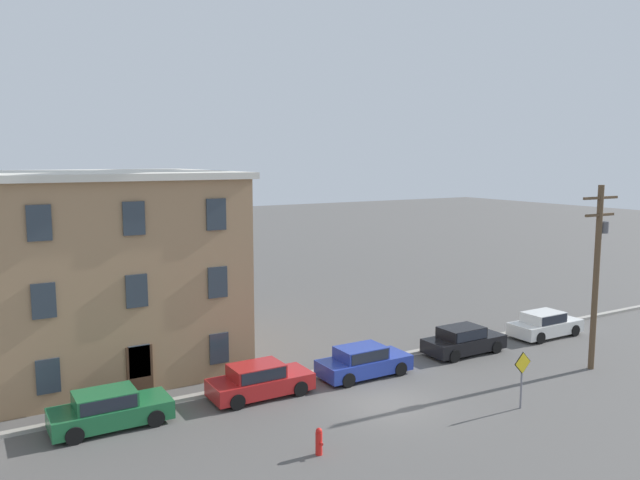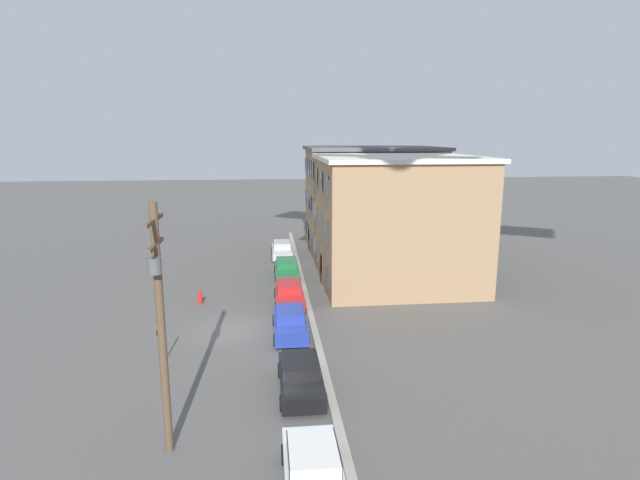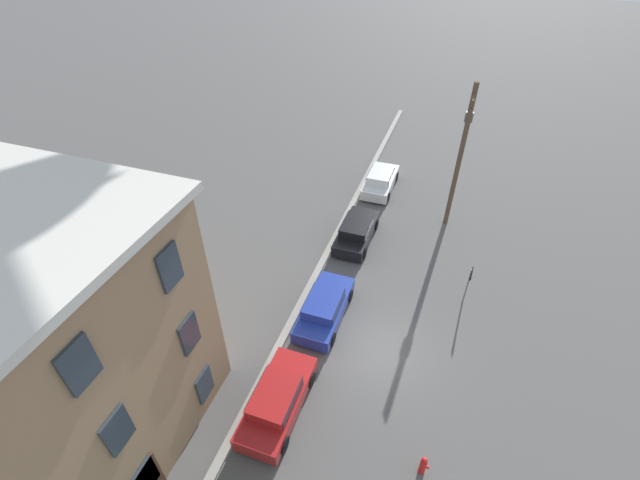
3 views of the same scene
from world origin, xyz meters
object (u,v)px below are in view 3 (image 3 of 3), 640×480
object	(u,v)px
car_red	(277,400)
utility_pole	(461,151)
car_blue	(324,307)
car_white	(380,180)
caution_sign	(470,279)
car_black	(356,230)
fire_hydrant	(423,465)

from	to	relation	value
car_red	utility_pole	xyz separation A→B (m)	(15.33, -4.93, 4.23)
car_blue	car_white	world-z (taller)	same
car_white	utility_pole	size ratio (longest dim) A/B	0.50
car_red	caution_sign	size ratio (longest dim) A/B	1.86
car_blue	car_black	bearing A→B (deg)	1.41
caution_sign	fire_hydrant	world-z (taller)	caution_sign
car_red	car_blue	distance (m)	5.22
caution_sign	fire_hydrant	distance (m)	9.18
car_black	car_white	bearing A→B (deg)	-0.28
car_blue	car_red	bearing A→B (deg)	177.92
car_blue	utility_pole	bearing A→B (deg)	-25.11
utility_pole	fire_hydrant	world-z (taller)	utility_pole
car_blue	fire_hydrant	bearing A→B (deg)	-135.27
caution_sign	car_black	bearing A→B (deg)	65.29
utility_pole	car_red	bearing A→B (deg)	162.18
car_black	utility_pole	world-z (taller)	utility_pole
car_black	caution_sign	world-z (taller)	caution_sign
car_blue	caution_sign	distance (m)	7.26
car_red	utility_pole	size ratio (longest dim) A/B	0.50
car_black	utility_pole	distance (m)	7.46
utility_pole	fire_hydrant	size ratio (longest dim) A/B	9.22
car_blue	car_black	world-z (taller)	same
car_white	car_red	bearing A→B (deg)	179.80
car_red	car_white	bearing A→B (deg)	-0.20
caution_sign	utility_pole	distance (m)	7.72
car_red	car_black	size ratio (longest dim) A/B	1.00
car_red	fire_hydrant	world-z (taller)	car_red
car_blue	caution_sign	world-z (taller)	caution_sign
car_red	fire_hydrant	xyz separation A→B (m)	(-0.48, -5.83, -0.27)
caution_sign	utility_pole	size ratio (longest dim) A/B	0.27
utility_pole	car_white	bearing A→B (deg)	62.94
car_black	car_white	distance (m)	6.21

